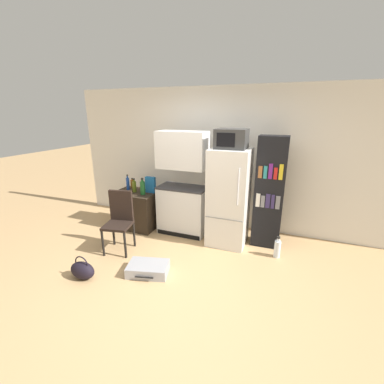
{
  "coord_description": "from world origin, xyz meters",
  "views": [
    {
      "loc": [
        1.26,
        -2.67,
        2.15
      ],
      "look_at": [
        -0.11,
        0.85,
        0.97
      ],
      "focal_mm": 24.0,
      "sensor_mm": 36.0,
      "label": 1
    }
  ],
  "objects_px": {
    "chair": "(120,216)",
    "handbag": "(83,270)",
    "bottle_clear_short": "(144,186)",
    "suitcase_large_flat": "(148,269)",
    "bookshelf": "(269,193)",
    "bottle_green_tall": "(143,188)",
    "microwave": "(232,139)",
    "water_bottle_front": "(277,248)",
    "bottle_blue_soda": "(128,183)",
    "bottle_olive_oil": "(134,186)",
    "side_table": "(137,209)",
    "refrigerator": "(229,197)",
    "cereal_box": "(151,185)",
    "bottle_amber_beer": "(132,184)",
    "kitchen_hutch": "(183,188)"
  },
  "relations": [
    {
      "from": "chair",
      "to": "handbag",
      "type": "height_order",
      "value": "chair"
    },
    {
      "from": "bottle_clear_short",
      "to": "suitcase_large_flat",
      "type": "distance_m",
      "value": 1.93
    },
    {
      "from": "bookshelf",
      "to": "bottle_green_tall",
      "type": "xyz_separation_m",
      "value": [
        -2.21,
        -0.25,
        -0.08
      ]
    },
    {
      "from": "microwave",
      "to": "water_bottle_front",
      "type": "relative_size",
      "value": 1.37
    },
    {
      "from": "water_bottle_front",
      "to": "microwave",
      "type": "bearing_deg",
      "value": 165.64
    },
    {
      "from": "handbag",
      "to": "bottle_blue_soda",
      "type": "bearing_deg",
      "value": 104.2
    },
    {
      "from": "bottle_clear_short",
      "to": "bottle_olive_oil",
      "type": "distance_m",
      "value": 0.26
    },
    {
      "from": "side_table",
      "to": "handbag",
      "type": "relative_size",
      "value": 2.2
    },
    {
      "from": "microwave",
      "to": "bottle_blue_soda",
      "type": "relative_size",
      "value": 1.59
    },
    {
      "from": "bookshelf",
      "to": "water_bottle_front",
      "type": "xyz_separation_m",
      "value": [
        0.22,
        -0.38,
        -0.76
      ]
    },
    {
      "from": "bottle_blue_soda",
      "to": "chair",
      "type": "height_order",
      "value": "bottle_blue_soda"
    },
    {
      "from": "refrigerator",
      "to": "side_table",
      "type": "bearing_deg",
      "value": 179.99
    },
    {
      "from": "side_table",
      "to": "microwave",
      "type": "relative_size",
      "value": 1.67
    },
    {
      "from": "bottle_blue_soda",
      "to": "bottle_clear_short",
      "type": "distance_m",
      "value": 0.32
    },
    {
      "from": "bottle_green_tall",
      "to": "bookshelf",
      "type": "bearing_deg",
      "value": 6.54
    },
    {
      "from": "bottle_blue_soda",
      "to": "cereal_box",
      "type": "distance_m",
      "value": 0.51
    },
    {
      "from": "bottle_olive_oil",
      "to": "suitcase_large_flat",
      "type": "height_order",
      "value": "bottle_olive_oil"
    },
    {
      "from": "bottle_amber_beer",
      "to": "bottle_olive_oil",
      "type": "relative_size",
      "value": 0.73
    },
    {
      "from": "refrigerator",
      "to": "bottle_amber_beer",
      "type": "relative_size",
      "value": 8.39
    },
    {
      "from": "bookshelf",
      "to": "kitchen_hutch",
      "type": "bearing_deg",
      "value": -176.85
    },
    {
      "from": "refrigerator",
      "to": "bottle_green_tall",
      "type": "relative_size",
      "value": 5.23
    },
    {
      "from": "kitchen_hutch",
      "to": "microwave",
      "type": "bearing_deg",
      "value": -5.34
    },
    {
      "from": "kitchen_hutch",
      "to": "refrigerator",
      "type": "height_order",
      "value": "kitchen_hutch"
    },
    {
      "from": "cereal_box",
      "to": "water_bottle_front",
      "type": "height_order",
      "value": "cereal_box"
    },
    {
      "from": "chair",
      "to": "bottle_blue_soda",
      "type": "bearing_deg",
      "value": 104.59
    },
    {
      "from": "bottle_olive_oil",
      "to": "water_bottle_front",
      "type": "distance_m",
      "value": 2.74
    },
    {
      "from": "kitchen_hutch",
      "to": "suitcase_large_flat",
      "type": "relative_size",
      "value": 2.96
    },
    {
      "from": "refrigerator",
      "to": "microwave",
      "type": "height_order",
      "value": "microwave"
    },
    {
      "from": "microwave",
      "to": "bottle_amber_beer",
      "type": "height_order",
      "value": "microwave"
    },
    {
      "from": "kitchen_hutch",
      "to": "side_table",
      "type": "bearing_deg",
      "value": -175.14
    },
    {
      "from": "bottle_amber_beer",
      "to": "bottle_green_tall",
      "type": "height_order",
      "value": "bottle_green_tall"
    },
    {
      "from": "cereal_box",
      "to": "water_bottle_front",
      "type": "distance_m",
      "value": 2.47
    },
    {
      "from": "bookshelf",
      "to": "handbag",
      "type": "distance_m",
      "value": 2.98
    },
    {
      "from": "bottle_blue_soda",
      "to": "suitcase_large_flat",
      "type": "xyz_separation_m",
      "value": [
        1.21,
        -1.37,
        -0.76
      ]
    },
    {
      "from": "bottle_amber_beer",
      "to": "water_bottle_front",
      "type": "xyz_separation_m",
      "value": [
        2.86,
        -0.44,
        -0.64
      ]
    },
    {
      "from": "microwave",
      "to": "bottle_amber_beer",
      "type": "xyz_separation_m",
      "value": [
        -2.02,
        0.23,
        -0.98
      ]
    },
    {
      "from": "cereal_box",
      "to": "water_bottle_front",
      "type": "bearing_deg",
      "value": -6.81
    },
    {
      "from": "suitcase_large_flat",
      "to": "chair",
      "type": "bearing_deg",
      "value": 134.02
    },
    {
      "from": "microwave",
      "to": "handbag",
      "type": "height_order",
      "value": "microwave"
    },
    {
      "from": "microwave",
      "to": "cereal_box",
      "type": "relative_size",
      "value": 1.59
    },
    {
      "from": "suitcase_large_flat",
      "to": "cereal_box",
      "type": "bearing_deg",
      "value": 102.52
    },
    {
      "from": "microwave",
      "to": "bookshelf",
      "type": "xyz_separation_m",
      "value": [
        0.62,
        0.16,
        -0.85
      ]
    },
    {
      "from": "bottle_blue_soda",
      "to": "bottle_olive_oil",
      "type": "bearing_deg",
      "value": -23.16
    },
    {
      "from": "kitchen_hutch",
      "to": "bottle_green_tall",
      "type": "xyz_separation_m",
      "value": [
        -0.72,
        -0.17,
        -0.02
      ]
    },
    {
      "from": "kitchen_hutch",
      "to": "handbag",
      "type": "relative_size",
      "value": 5.13
    },
    {
      "from": "refrigerator",
      "to": "handbag",
      "type": "height_order",
      "value": "refrigerator"
    },
    {
      "from": "refrigerator",
      "to": "bookshelf",
      "type": "distance_m",
      "value": 0.65
    },
    {
      "from": "bottle_blue_soda",
      "to": "water_bottle_front",
      "type": "bearing_deg",
      "value": -5.65
    },
    {
      "from": "bottle_clear_short",
      "to": "handbag",
      "type": "relative_size",
      "value": 0.39
    },
    {
      "from": "water_bottle_front",
      "to": "bottle_amber_beer",
      "type": "bearing_deg",
      "value": 171.22
    }
  ]
}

